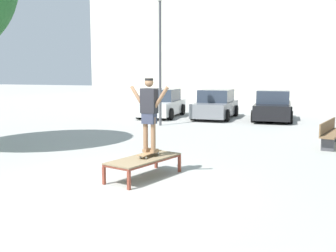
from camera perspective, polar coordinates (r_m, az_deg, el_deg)
ground_plane at (r=8.62m, az=-7.54°, el=-8.38°), size 120.00×120.00×0.00m
building_facade at (r=42.06m, az=10.80°, el=13.04°), size 33.39×4.00×12.99m
skate_box at (r=9.06m, az=-3.46°, el=-4.84°), size 1.20×2.03×0.46m
skateboard at (r=9.19m, az=-2.66°, el=-3.87°), size 0.29×0.82×0.09m
skater at (r=9.05m, az=-2.69°, el=2.32°), size 1.00×0.32×1.69m
car_white at (r=21.80m, az=-0.89°, el=3.15°), size 2.23×4.35×1.50m
car_grey at (r=21.23m, az=6.81°, el=2.98°), size 2.04×4.26×1.50m
car_black at (r=20.94m, az=14.73°, el=2.73°), size 2.18×4.33×1.50m
park_bench at (r=14.00m, az=22.33°, el=-0.86°), size 0.88×2.44×0.83m
light_post at (r=18.09m, az=-1.14°, el=12.19°), size 0.36×0.36×5.83m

